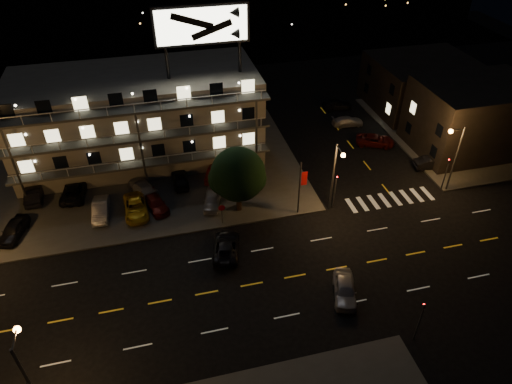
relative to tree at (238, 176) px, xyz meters
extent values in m
plane|color=black|center=(0.94, -10.35, -4.49)|extent=(140.00, 140.00, 0.00)
cube|color=#3B3B39|center=(-13.06, 9.65, -4.41)|extent=(44.00, 24.00, 0.15)
cube|color=#3B3B39|center=(30.94, 9.65, -4.41)|extent=(16.00, 24.00, 0.15)
cube|color=gray|center=(-9.06, 13.65, 0.51)|extent=(28.00, 12.00, 10.00)
cube|color=gray|center=(-9.06, 13.65, 5.76)|extent=(28.00, 12.00, 0.50)
cube|color=#3B3B39|center=(-9.06, 6.75, -1.34)|extent=(28.00, 1.80, 0.25)
cube|color=#3B3B39|center=(-9.06, 6.75, 1.86)|extent=(28.00, 1.80, 0.25)
cube|color=#3B3B39|center=(-9.06, 6.75, 5.06)|extent=(28.00, 1.80, 0.25)
cylinder|color=black|center=(-5.06, 11.65, 7.76)|extent=(0.36, 0.36, 3.50)
cylinder|color=black|center=(2.94, 11.65, 7.76)|extent=(0.36, 0.36, 3.50)
cube|color=black|center=(-1.06, 11.65, 11.51)|extent=(10.20, 0.50, 4.20)
cube|color=white|center=(-1.06, 11.35, 11.51)|extent=(9.60, 0.06, 3.60)
cube|color=black|center=(30.94, 5.65, -0.24)|extent=(14.00, 10.00, 8.50)
cube|color=black|center=(30.94, 17.65, -0.99)|extent=(14.00, 12.00, 7.00)
cylinder|color=#2D2D30|center=(9.44, -2.05, -0.49)|extent=(0.20, 0.20, 8.00)
cylinder|color=#2D2D30|center=(9.44, -2.85, 3.31)|extent=(0.12, 1.80, 0.12)
sphere|color=#FF9C3F|center=(9.44, -3.65, 3.21)|extent=(0.44, 0.44, 0.44)
cylinder|color=#2D2D30|center=(23.44, -2.05, -0.49)|extent=(0.20, 0.20, 8.00)
cylinder|color=#2D2D30|center=(22.64, -2.05, 3.31)|extent=(1.80, 0.12, 0.12)
sphere|color=#FF9C3F|center=(21.84, -2.05, 3.21)|extent=(0.44, 0.44, 0.44)
cylinder|color=#2D2D30|center=(-17.06, -17.85, 3.31)|extent=(0.12, 1.80, 0.12)
sphere|color=#FF9C3F|center=(-17.06, -17.05, 3.21)|extent=(0.44, 0.44, 0.44)
cylinder|color=#2D2D30|center=(9.94, -1.85, -2.69)|extent=(0.14, 0.14, 3.60)
imported|color=black|center=(9.94, -1.85, -0.39)|extent=(0.20, 0.16, 1.00)
sphere|color=#FF0C0C|center=(9.94, -1.97, -0.49)|extent=(0.14, 0.14, 0.14)
cylinder|color=#2D2D30|center=(9.94, -18.85, -2.69)|extent=(0.14, 0.14, 3.60)
imported|color=black|center=(9.94, -18.85, -0.39)|extent=(0.20, 0.16, 1.00)
sphere|color=#FF0C0C|center=(9.94, -18.73, -0.49)|extent=(0.14, 0.14, 0.14)
cylinder|color=#2D2D30|center=(22.94, -1.85, -2.69)|extent=(0.14, 0.14, 3.60)
imported|color=black|center=(22.94, -1.85, -0.39)|extent=(0.16, 0.20, 1.00)
sphere|color=#FF0C0C|center=(22.82, -1.85, -0.49)|extent=(0.14, 0.14, 0.14)
cylinder|color=#2D2D30|center=(5.94, -1.95, -1.29)|extent=(0.16, 0.16, 6.40)
cube|color=red|center=(6.39, -1.95, -0.09)|extent=(0.60, 0.04, 1.60)
cylinder|color=#2D2D30|center=(-2.06, -1.75, -3.39)|extent=(0.08, 0.08, 2.20)
cylinder|color=red|center=(-2.06, -1.80, -2.34)|extent=(0.91, 0.04, 0.91)
cylinder|color=black|center=(0.05, -0.01, -3.05)|extent=(0.54, 0.54, 2.58)
sphere|color=black|center=(0.05, -0.01, 0.17)|extent=(5.59, 5.59, 5.59)
sphere|color=black|center=(-1.24, 0.42, -0.47)|extent=(3.44, 3.44, 3.44)
sphere|color=black|center=(1.23, -0.44, -0.26)|extent=(3.22, 3.22, 3.22)
imported|color=black|center=(-22.23, 1.32, -3.60)|extent=(2.91, 4.65, 1.48)
imported|color=#9C9BA1|center=(-14.03, 2.50, -3.61)|extent=(1.71, 4.47, 1.45)
imported|color=gold|center=(-10.47, 2.04, -3.63)|extent=(2.58, 5.19, 1.41)
imported|color=#51100B|center=(-8.45, 2.34, -3.71)|extent=(3.05, 4.69, 1.26)
imported|color=#9C9BA1|center=(-2.55, 1.48, -3.63)|extent=(2.70, 4.44, 1.41)
imported|color=black|center=(-21.03, 7.15, -3.57)|extent=(1.83, 4.75, 1.54)
imported|color=black|center=(-16.91, 6.70, -3.62)|extent=(2.90, 5.41, 1.45)
imported|color=#9C9BA1|center=(-9.65, 5.49, -3.64)|extent=(3.61, 5.18, 1.39)
imported|color=black|center=(-5.44, 6.09, -3.62)|extent=(1.79, 4.27, 1.44)
imported|color=#51100B|center=(-1.24, 6.42, -3.57)|extent=(3.36, 4.91, 1.53)
imported|color=black|center=(24.15, 2.34, -3.79)|extent=(4.43, 2.06, 1.41)
imported|color=#51100B|center=(19.97, 8.91, -3.81)|extent=(5.38, 4.05, 1.36)
imported|color=#9C9BA1|center=(18.56, 14.58, -3.86)|extent=(4.46, 2.05, 1.26)
imported|color=black|center=(19.02, 19.66, -3.77)|extent=(4.42, 2.26, 1.44)
imported|color=#9C9BA1|center=(6.34, -13.41, -3.73)|extent=(3.08, 4.79, 1.52)
imported|color=black|center=(-2.46, -5.82, -3.80)|extent=(3.47, 5.40, 1.38)
camera|label=1|loc=(-7.25, -36.79, 26.15)|focal=32.00mm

